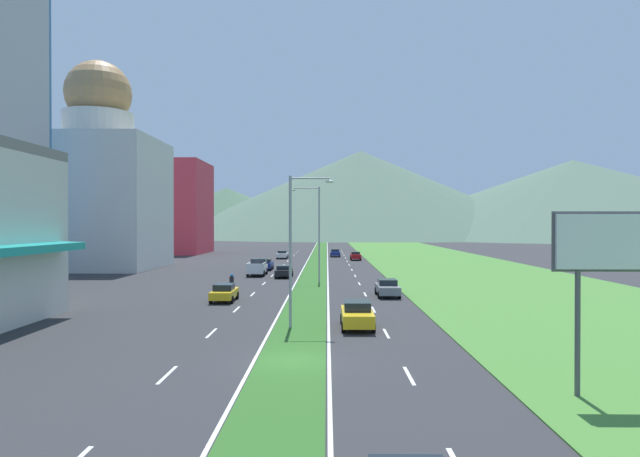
% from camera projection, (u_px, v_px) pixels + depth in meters
% --- Properties ---
extents(ground_plane, '(600.00, 600.00, 0.00)m').
position_uv_depth(ground_plane, '(291.00, 362.00, 25.37)').
color(ground_plane, '#2D2D30').
extents(grass_median, '(3.20, 240.00, 0.06)m').
position_uv_depth(grass_median, '(316.00, 265.00, 85.36)').
color(grass_median, '#2D6023').
rests_on(grass_median, ground_plane).
extents(grass_verge_right, '(24.00, 240.00, 0.06)m').
position_uv_depth(grass_verge_right, '(449.00, 265.00, 85.10)').
color(grass_verge_right, '#477F33').
rests_on(grass_verge_right, ground_plane).
extents(lane_dash_left_2, '(0.16, 2.80, 0.01)m').
position_uv_depth(lane_dash_left_2, '(167.00, 375.00, 23.14)').
color(lane_dash_left_2, silver).
rests_on(lane_dash_left_2, ground_plane).
extents(lane_dash_left_3, '(0.16, 2.80, 0.01)m').
position_uv_depth(lane_dash_left_3, '(211.00, 333.00, 31.98)').
color(lane_dash_left_3, silver).
rests_on(lane_dash_left_3, ground_plane).
extents(lane_dash_left_4, '(0.16, 2.80, 0.01)m').
position_uv_depth(lane_dash_left_4, '(237.00, 309.00, 40.83)').
color(lane_dash_left_4, silver).
rests_on(lane_dash_left_4, ground_plane).
extents(lane_dash_left_5, '(0.16, 2.80, 0.01)m').
position_uv_depth(lane_dash_left_5, '(253.00, 294.00, 49.68)').
color(lane_dash_left_5, silver).
rests_on(lane_dash_left_5, ground_plane).
extents(lane_dash_left_6, '(0.16, 2.80, 0.01)m').
position_uv_depth(lane_dash_left_6, '(264.00, 284.00, 58.53)').
color(lane_dash_left_6, silver).
rests_on(lane_dash_left_6, ground_plane).
extents(lane_dash_left_7, '(0.16, 2.80, 0.01)m').
position_uv_depth(lane_dash_left_7, '(272.00, 276.00, 67.38)').
color(lane_dash_left_7, silver).
rests_on(lane_dash_left_7, ground_plane).
extents(lane_dash_left_8, '(0.16, 2.80, 0.01)m').
position_uv_depth(lane_dash_left_8, '(279.00, 270.00, 76.23)').
color(lane_dash_left_8, silver).
rests_on(lane_dash_left_8, ground_plane).
extents(lane_dash_left_9, '(0.16, 2.80, 0.01)m').
position_uv_depth(lane_dash_left_9, '(284.00, 265.00, 85.08)').
color(lane_dash_left_9, silver).
rests_on(lane_dash_left_9, ground_plane).
extents(lane_dash_left_10, '(0.16, 2.80, 0.01)m').
position_uv_depth(lane_dash_left_10, '(288.00, 261.00, 93.93)').
color(lane_dash_left_10, silver).
rests_on(lane_dash_left_10, ground_plane).
extents(lane_dash_left_11, '(0.16, 2.80, 0.01)m').
position_uv_depth(lane_dash_left_11, '(291.00, 258.00, 102.78)').
color(lane_dash_left_11, silver).
rests_on(lane_dash_left_11, ground_plane).
extents(lane_dash_left_12, '(0.16, 2.80, 0.01)m').
position_uv_depth(lane_dash_left_12, '(294.00, 255.00, 111.63)').
color(lane_dash_left_12, silver).
rests_on(lane_dash_left_12, ground_plane).
extents(lane_dash_left_13, '(0.16, 2.80, 0.01)m').
position_uv_depth(lane_dash_left_13, '(296.00, 253.00, 120.48)').
color(lane_dash_left_13, silver).
rests_on(lane_dash_left_13, ground_plane).
extents(lane_dash_left_14, '(0.16, 2.80, 0.01)m').
position_uv_depth(lane_dash_left_14, '(298.00, 251.00, 129.33)').
color(lane_dash_left_14, silver).
rests_on(lane_dash_left_14, ground_plane).
extents(lane_dash_right_2, '(0.16, 2.80, 0.01)m').
position_uv_depth(lane_dash_right_2, '(409.00, 376.00, 23.00)').
color(lane_dash_right_2, silver).
rests_on(lane_dash_right_2, ground_plane).
extents(lane_dash_right_3, '(0.16, 2.80, 0.01)m').
position_uv_depth(lane_dash_right_3, '(386.00, 333.00, 31.85)').
color(lane_dash_right_3, silver).
rests_on(lane_dash_right_3, ground_plane).
extents(lane_dash_right_4, '(0.16, 2.80, 0.01)m').
position_uv_depth(lane_dash_right_4, '(373.00, 310.00, 40.70)').
color(lane_dash_right_4, silver).
rests_on(lane_dash_right_4, ground_plane).
extents(lane_dash_right_5, '(0.16, 2.80, 0.01)m').
position_uv_depth(lane_dash_right_5, '(365.00, 294.00, 49.55)').
color(lane_dash_right_5, silver).
rests_on(lane_dash_right_5, ground_plane).
extents(lane_dash_right_6, '(0.16, 2.80, 0.01)m').
position_uv_depth(lane_dash_right_6, '(359.00, 284.00, 58.40)').
color(lane_dash_right_6, silver).
rests_on(lane_dash_right_6, ground_plane).
extents(lane_dash_right_7, '(0.16, 2.80, 0.01)m').
position_uv_depth(lane_dash_right_7, '(355.00, 276.00, 67.25)').
color(lane_dash_right_7, silver).
rests_on(lane_dash_right_7, ground_plane).
extents(lane_dash_right_8, '(0.16, 2.80, 0.01)m').
position_uv_depth(lane_dash_right_8, '(352.00, 270.00, 76.10)').
color(lane_dash_right_8, silver).
rests_on(lane_dash_right_8, ground_plane).
extents(lane_dash_right_9, '(0.16, 2.80, 0.01)m').
position_uv_depth(lane_dash_right_9, '(349.00, 265.00, 84.95)').
color(lane_dash_right_9, silver).
rests_on(lane_dash_right_9, ground_plane).
extents(lane_dash_right_10, '(0.16, 2.80, 0.01)m').
position_uv_depth(lane_dash_right_10, '(347.00, 261.00, 93.80)').
color(lane_dash_right_10, silver).
rests_on(lane_dash_right_10, ground_plane).
extents(lane_dash_right_11, '(0.16, 2.80, 0.01)m').
position_uv_depth(lane_dash_right_11, '(345.00, 258.00, 102.65)').
color(lane_dash_right_11, silver).
rests_on(lane_dash_right_11, ground_plane).
extents(lane_dash_right_12, '(0.16, 2.80, 0.01)m').
position_uv_depth(lane_dash_right_12, '(344.00, 255.00, 111.50)').
color(lane_dash_right_12, silver).
rests_on(lane_dash_right_12, ground_plane).
extents(lane_dash_right_13, '(0.16, 2.80, 0.01)m').
position_uv_depth(lane_dash_right_13, '(343.00, 253.00, 120.35)').
color(lane_dash_right_13, silver).
rests_on(lane_dash_right_13, ground_plane).
extents(lane_dash_right_14, '(0.16, 2.80, 0.01)m').
position_uv_depth(lane_dash_right_14, '(342.00, 251.00, 129.20)').
color(lane_dash_right_14, silver).
rests_on(lane_dash_right_14, ground_plane).
extents(edge_line_median_left, '(0.16, 240.00, 0.01)m').
position_uv_depth(edge_line_median_left, '(305.00, 265.00, 85.38)').
color(edge_line_median_left, silver).
rests_on(edge_line_median_left, ground_plane).
extents(edge_line_median_right, '(0.16, 240.00, 0.01)m').
position_uv_depth(edge_line_median_right, '(328.00, 265.00, 85.34)').
color(edge_line_median_right, silver).
rests_on(edge_line_median_right, ground_plane).
extents(domed_building, '(16.87, 16.87, 29.72)m').
position_uv_depth(domed_building, '(99.00, 186.00, 78.67)').
color(domed_building, silver).
rests_on(domed_building, ground_plane).
extents(midrise_colored, '(17.49, 17.49, 19.85)m').
position_uv_depth(midrise_colored, '(166.00, 208.00, 119.43)').
color(midrise_colored, '#D83847').
rests_on(midrise_colored, ground_plane).
extents(hill_far_left, '(126.43, 126.43, 25.54)m').
position_uv_depth(hill_far_left, '(227.00, 212.00, 290.69)').
color(hill_far_left, '#47664C').
rests_on(hill_far_left, ground_plane).
extents(hill_far_center, '(202.50, 202.50, 44.64)m').
position_uv_depth(hill_far_center, '(361.00, 194.00, 287.13)').
color(hill_far_center, '#516B56').
rests_on(hill_far_center, ground_plane).
extents(hill_far_right, '(225.70, 225.70, 38.26)m').
position_uv_depth(hill_far_right, '(573.00, 198.00, 273.43)').
color(hill_far_right, '#516B56').
rests_on(hill_far_right, ground_plane).
extents(street_lamp_near, '(2.76, 0.33, 9.31)m').
position_uv_depth(street_lamp_near, '(295.00, 241.00, 33.38)').
color(street_lamp_near, '#99999E').
rests_on(street_lamp_near, ground_plane).
extents(street_lamp_mid, '(3.19, 0.29, 10.40)m').
position_uv_depth(street_lamp_mid, '(316.00, 228.00, 59.40)').
color(street_lamp_mid, '#99999E').
rests_on(street_lamp_mid, ground_plane).
extents(billboard_roadside, '(5.81, 0.28, 6.84)m').
position_uv_depth(billboard_roadside, '(632.00, 252.00, 20.02)').
color(billboard_roadside, '#4C4C51').
rests_on(billboard_roadside, ground_plane).
extents(car_0, '(1.87, 4.13, 1.48)m').
position_uv_depth(car_0, '(356.00, 256.00, 96.43)').
color(car_0, maroon).
rests_on(car_0, ground_plane).
extents(car_1, '(2.00, 4.54, 1.62)m').
position_uv_depth(car_1, '(357.00, 315.00, 33.63)').
color(car_1, yellow).
rests_on(car_1, ground_plane).
extents(car_2, '(1.91, 4.15, 1.46)m').
position_uv_depth(car_2, '(224.00, 292.00, 45.09)').
color(car_2, yellow).
rests_on(car_2, ground_plane).
extents(car_3, '(1.98, 4.56, 1.50)m').
position_uv_depth(car_3, '(387.00, 288.00, 48.27)').
color(car_3, slate).
rests_on(car_3, ground_plane).
extents(car_5, '(1.99, 4.64, 1.43)m').
position_uv_depth(car_5, '(284.00, 271.00, 65.39)').
color(car_5, black).
rests_on(car_5, ground_plane).
extents(car_6, '(1.98, 4.78, 1.48)m').
position_uv_depth(car_6, '(282.00, 254.00, 100.70)').
color(car_6, silver).
rests_on(car_6, ground_plane).
extents(car_7, '(1.91, 4.37, 1.54)m').
position_uv_depth(car_7, '(266.00, 264.00, 75.84)').
color(car_7, navy).
rests_on(car_7, ground_plane).
extents(car_8, '(1.93, 4.53, 1.47)m').
position_uv_depth(car_8, '(335.00, 253.00, 106.49)').
color(car_8, navy).
rests_on(car_8, ground_plane).
extents(pickup_truck_0, '(2.18, 5.40, 2.00)m').
position_uv_depth(pickup_truck_0, '(258.00, 267.00, 68.09)').
color(pickup_truck_0, silver).
rests_on(pickup_truck_0, ground_plane).
extents(motorcycle_rider, '(0.36, 2.00, 1.80)m').
position_uv_depth(motorcycle_rider, '(232.00, 285.00, 50.41)').
color(motorcycle_rider, black).
rests_on(motorcycle_rider, ground_plane).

